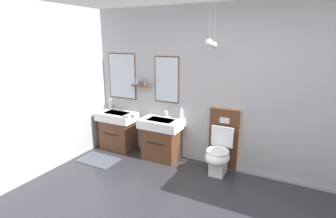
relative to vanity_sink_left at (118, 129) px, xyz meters
The scene contains 9 objects.
wall_back 2.32m from the vanity_sink_left, ahead, with size 5.42×0.56×2.59m.
bath_mat 0.70m from the vanity_sink_left, 90.00° to the right, with size 0.68×0.44×0.01m, color #474C56.
vanity_sink_left is the anchor object (origin of this frame).
tap_on_left_sink 0.44m from the vanity_sink_left, 90.00° to the left, with size 0.03×0.13×0.11m.
vanity_sink_right 0.94m from the vanity_sink_left, ahead, with size 0.73×0.48×0.73m.
tap_on_right_sink 1.04m from the vanity_sink_left, 10.49° to the left, with size 0.03×0.13×0.11m.
toilet 2.00m from the vanity_sink_left, ahead, with size 0.48×0.62×1.00m.
toothbrush_cup 0.51m from the vanity_sink_left, 150.30° to the left, with size 0.07×0.07×0.20m.
soap_dispenser 1.32m from the vanity_sink_left, ahead, with size 0.06×0.06×0.20m.
Camera 1 is at (0.83, -1.91, 2.06)m, focal length 27.50 mm.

